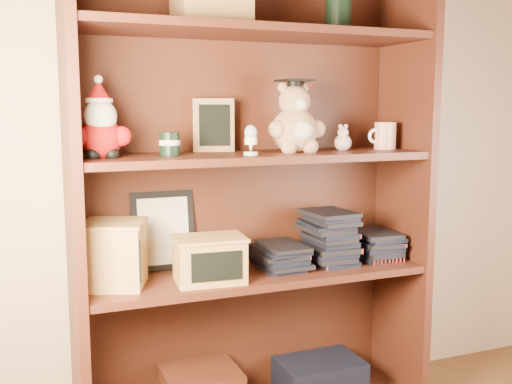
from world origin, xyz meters
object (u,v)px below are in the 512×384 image
grad_teddy_bear (295,124)px  teacher_mug (385,136)px  treats_box (115,254)px  bookcase (250,202)px

grad_teddy_bear → teacher_mug: (0.36, 0.01, -0.05)m
teacher_mug → treats_box: teacher_mug is taller
bookcase → grad_teddy_bear: (0.14, -0.06, 0.27)m
bookcase → teacher_mug: size_ratio=14.66×
grad_teddy_bear → teacher_mug: grad_teddy_bear is taller
treats_box → grad_teddy_bear: bearing=-0.6°
teacher_mug → treats_box: size_ratio=0.46×
teacher_mug → bookcase: bearing=174.2°
teacher_mug → treats_box: 1.03m
bookcase → grad_teddy_bear: bearing=-22.3°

